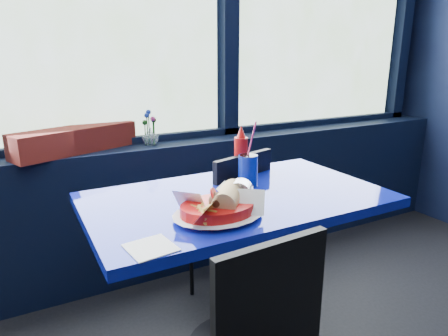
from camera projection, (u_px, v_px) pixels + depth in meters
window_sill at (118, 215)px, 2.32m from camera, size 5.00×0.26×0.80m
near_table at (237, 236)px, 1.67m from camera, size 1.20×0.70×0.75m
chair_near_back at (237, 219)px, 2.04m from camera, size 0.48×0.48×0.85m
planter_box at (76, 140)px, 2.11m from camera, size 0.67×0.39×0.13m
flower_vase at (150, 134)px, 2.28m from camera, size 0.12×0.12×0.20m
food_basket at (220, 207)px, 1.39m from camera, size 0.36×0.36×0.11m
ketchup_bottle at (241, 153)px, 1.87m from camera, size 0.06×0.06×0.24m
soda_cup at (248, 170)px, 1.72m from camera, size 0.08×0.08×0.28m
napkin at (151, 248)px, 1.18m from camera, size 0.15×0.15×0.00m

